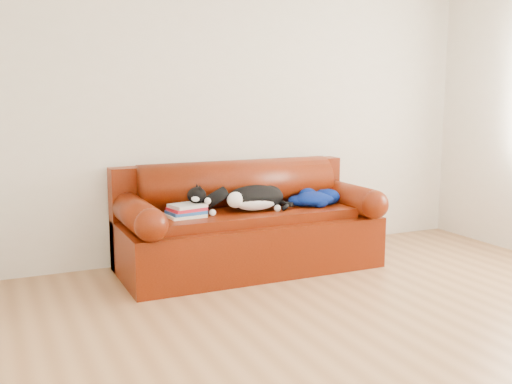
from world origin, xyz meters
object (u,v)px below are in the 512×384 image
(book_stack, at_px, (186,211))
(cat, at_px, (255,199))
(blanket, at_px, (314,198))
(sofa_base, at_px, (249,240))

(book_stack, bearing_deg, cat, 0.42)
(book_stack, distance_m, blanket, 1.15)
(sofa_base, distance_m, book_stack, 0.65)
(book_stack, distance_m, cat, 0.58)
(sofa_base, relative_size, cat, 2.89)
(book_stack, relative_size, cat, 0.40)
(book_stack, bearing_deg, sofa_base, 8.44)
(sofa_base, xyz_separation_m, cat, (0.02, -0.08, 0.36))
(cat, distance_m, blanket, 0.57)
(sofa_base, height_order, cat, cat)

